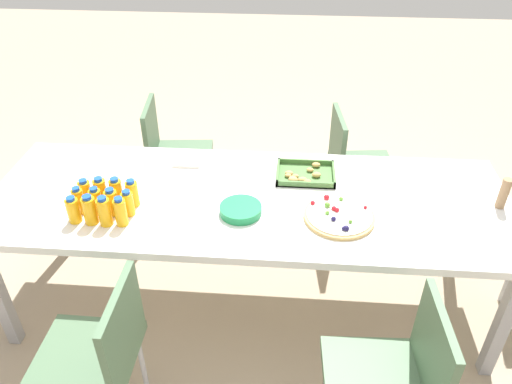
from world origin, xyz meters
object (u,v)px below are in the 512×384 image
Objects in this scene: juice_bottle_2 at (105,212)px; snack_tray at (305,175)px; juice_bottle_0 at (73,210)px; juice_bottle_9 at (101,192)px; juice_bottle_8 at (85,192)px; party_table at (249,206)px; napkin_stack at (188,160)px; juice_bottle_7 at (128,203)px; juice_bottle_10 at (117,192)px; juice_bottle_4 at (79,201)px; chair_far_left at (171,150)px; chair_near_left at (100,352)px; fruit_pizza at (339,216)px; chair_near_right at (395,375)px; juice_bottle_3 at (121,212)px; juice_bottle_1 at (90,210)px; plate_stack at (241,210)px; juice_bottle_5 at (96,201)px; cardboard_tube at (504,193)px; juice_bottle_6 at (112,202)px; juice_bottle_11 at (132,193)px; chair_far_right at (353,162)px.

juice_bottle_2 is 0.49× the size of snack_tray.
juice_bottle_9 is (0.08, 0.14, 0.01)m from juice_bottle_0.
juice_bottle_8 is 0.89× the size of juice_bottle_9.
napkin_stack is (-0.36, 0.31, 0.07)m from party_table.
juice_bottle_0 reaches higher than snack_tray.
juice_bottle_7 is 0.90× the size of juice_bottle_10.
juice_bottle_10 reaches higher than juice_bottle_4.
chair_far_left is at bearing 92.92° from juice_bottle_7.
chair_near_left reaches higher than fruit_pizza.
snack_tray is at bearing 114.54° from fruit_pizza.
chair_near_right and chair_near_left have the same top height.
juice_bottle_3 is at bearing -108.86° from napkin_stack.
juice_bottle_1 reaches higher than plate_stack.
juice_bottle_0 is 0.11m from juice_bottle_5.
napkin_stack is (0.27, 0.58, -0.06)m from juice_bottle_2.
party_table is at bearing -179.35° from cardboard_tube.
juice_bottle_9 is 1.00× the size of juice_bottle_10.
chair_near_right is at bearing -70.35° from snack_tray.
juice_bottle_6 is 0.93× the size of napkin_stack.
juice_bottle_11 reaches higher than plate_stack.
juice_bottle_5 is (-0.07, 0.08, -0.01)m from juice_bottle_2.
juice_bottle_0 reaches higher than chair_far_right.
juice_bottle_6 is 0.98m from snack_tray.
juice_bottle_11 is at bearing -58.87° from chair_far_right.
chair_near_left is 0.74m from juice_bottle_11.
juice_bottle_0 is 0.15m from juice_bottle_2.
chair_far_left is 0.62m from napkin_stack.
juice_bottle_8 is at bearing 137.74° from juice_bottle_5.
chair_far_right is 6.18× the size of juice_bottle_0.
napkin_stack is (0.26, 0.42, -0.06)m from juice_bottle_10.
juice_bottle_0 is at bearing -162.74° from juice_bottle_7.
juice_bottle_2 is 1.07× the size of juice_bottle_6.
chair_far_left is 0.98m from juice_bottle_11.
juice_bottle_11 reaches higher than juice_bottle_4.
napkin_stack is at bearing 39.31° from chair_near_right.
juice_bottle_2 is at bearing -65.34° from juice_bottle_9.
chair_far_right is at bearing 34.10° from juice_bottle_9.
juice_bottle_7 reaches higher than snack_tray.
snack_tray is at bearing 20.90° from juice_bottle_11.
juice_bottle_2 is (-0.03, -1.09, 0.31)m from chair_far_left.
juice_bottle_8 is at bearing 117.38° from juice_bottle_1.
juice_bottle_2 is 1.08× the size of juice_bottle_5.
chair_far_left is 5.95× the size of juice_bottle_6.
chair_far_right is at bearing 25.43° from napkin_stack.
juice_bottle_6 is 0.17m from juice_bottle_8.
cardboard_tube is at bearing 8.54° from juice_bottle_2.
juice_bottle_5 is (-0.14, 0.08, -0.00)m from juice_bottle_3.
juice_bottle_2 is at bearing -94.72° from juice_bottle_6.
juice_bottle_7 is (0.15, 0.08, -0.01)m from juice_bottle_1.
juice_bottle_8 is 0.66× the size of plate_stack.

